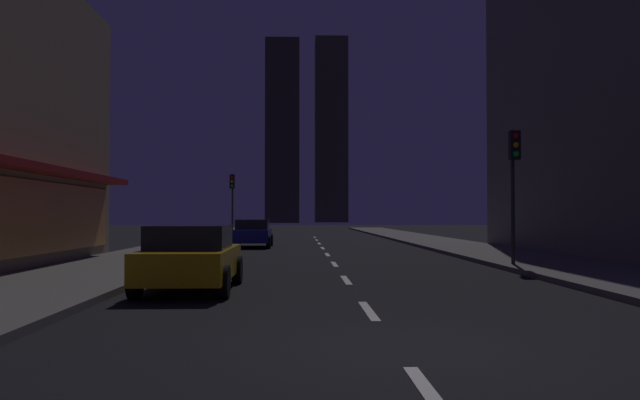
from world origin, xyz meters
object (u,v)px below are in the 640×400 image
(fire_hydrant_far_left, at_px, (197,242))
(traffic_light_near_right, at_px, (514,167))
(car_parked_far, at_px, (253,233))
(street_lamp_right, at_px, (630,45))
(car_parked_near, at_px, (191,257))
(traffic_light_far_left, at_px, (232,192))

(fire_hydrant_far_left, distance_m, traffic_light_near_right, 15.25)
(car_parked_far, height_order, street_lamp_right, street_lamp_right)
(car_parked_near, bearing_deg, street_lamp_right, -11.26)
(fire_hydrant_far_left, xyz_separation_m, street_lamp_right, (11.28, -16.89, 4.61))
(traffic_light_near_right, height_order, street_lamp_right, street_lamp_right)
(fire_hydrant_far_left, bearing_deg, traffic_light_near_right, -40.56)
(traffic_light_far_left, height_order, street_lamp_right, street_lamp_right)
(fire_hydrant_far_left, bearing_deg, traffic_light_far_left, 88.04)
(car_parked_far, bearing_deg, street_lamp_right, -66.52)
(car_parked_near, bearing_deg, car_parked_far, 90.00)
(car_parked_near, xyz_separation_m, fire_hydrant_far_left, (-2.30, 15.11, -0.29))
(traffic_light_near_right, bearing_deg, car_parked_far, 123.91)
(traffic_light_near_right, distance_m, traffic_light_far_left, 24.12)
(fire_hydrant_far_left, bearing_deg, car_parked_far, 58.68)
(street_lamp_right, bearing_deg, car_parked_far, 113.48)
(car_parked_far, xyz_separation_m, traffic_light_far_left, (-1.90, 7.93, 2.45))
(car_parked_far, xyz_separation_m, street_lamp_right, (8.98, -20.67, 4.33))
(car_parked_near, distance_m, traffic_light_near_right, 10.84)
(car_parked_near, height_order, traffic_light_near_right, traffic_light_near_right)
(traffic_light_near_right, bearing_deg, fire_hydrant_far_left, 139.44)
(car_parked_near, relative_size, street_lamp_right, 0.64)
(car_parked_far, height_order, fire_hydrant_far_left, car_parked_far)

